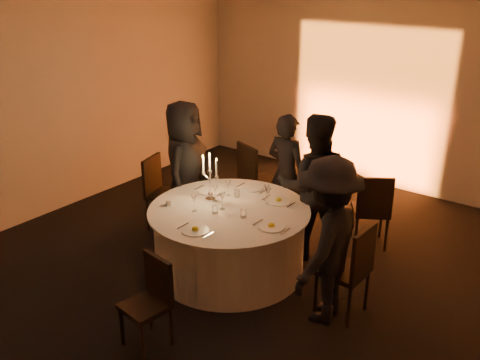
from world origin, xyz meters
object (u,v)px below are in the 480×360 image
Objects in this scene: coffee_cup at (169,203)px; guest_left at (185,168)px; chair_back_right at (372,207)px; chair_right at (351,266)px; guest_back_right at (314,187)px; chair_front at (151,297)px; chair_back_left at (255,176)px; chair_left at (160,188)px; candelabra at (210,183)px; banquet_table at (229,240)px; guest_back_left at (286,173)px; guest_right at (327,241)px.

guest_left is at bearing 121.49° from coffee_cup.
guest_left is 0.93m from coffee_cup.
chair_back_right is 1.49m from chair_right.
guest_back_right is at bearing -98.75° from guest_left.
chair_right is (0.42, -1.43, 0.01)m from chair_back_right.
guest_back_right is (-0.92, 0.84, 0.32)m from chair_right.
guest_left is at bearing 132.45° from chair_front.
chair_back_left reaches higher than chair_right.
chair_front is at bearing 128.10° from chair_back_left.
guest_left is (0.34, 0.13, 0.33)m from chair_left.
banquet_table is at bearing -11.93° from candelabra.
guest_left is at bearing 81.16° from chair_back_left.
banquet_table is 1.47m from chair_left.
chair_front reaches higher than coffee_cup.
chair_right is at bearing 10.02° from coffee_cup.
candelabra reaches higher than chair_right.
chair_right is 1.99m from guest_back_left.
chair_back_left is 1.01m from guest_left.
guest_back_right is at bearing 150.49° from guest_back_left.
banquet_table is 0.80m from coffee_cup.
guest_back_right is (1.64, 0.42, 0.01)m from guest_left.
chair_front is 2.33m from guest_left.
guest_back_right reaches higher than coffee_cup.
candelabra is at bearing -118.45° from chair_left.
chair_back_right is at bearing -152.47° from chair_back_left.
guest_back_left reaches higher than candelabra.
guest_left is (-0.50, -0.84, 0.27)m from chair_back_left.
coffee_cup is at bearing -143.59° from chair_left.
guest_back_left is at bearing 71.55° from coffee_cup.
chair_back_left is at bearing 89.53° from coffee_cup.
guest_left is 0.86m from candelabra.
chair_right is 2.12m from coffee_cup.
guest_right reaches higher than guest_back_left.
guest_back_right is at bearing -89.33° from chair_left.
guest_back_right reaches higher than chair_back_left.
chair_right is at bearing 105.31° from guest_back_right.
chair_back_right is at bearing 54.39° from banquet_table.
guest_back_left is 1.25m from candelabra.
chair_left and chair_back_right have the same top height.
guest_right is at bearing 6.09° from coffee_cup.
chair_front is 1.67m from candelabra.
coffee_cup is (-2.08, -0.37, 0.24)m from chair_right.
candelabra reaches higher than chair_front.
guest_left reaches higher than chair_back_right.
chair_back_right is (1.05, 1.47, 0.16)m from banquet_table.
guest_back_left is 2.72× the size of candelabra.
chair_back_right is (2.47, 1.14, 0.00)m from chair_left.
banquet_table is at bearing 95.78° from guest_back_left.
guest_left is at bearing -84.24° from chair_left.
guest_back_left is 1.69m from coffee_cup.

